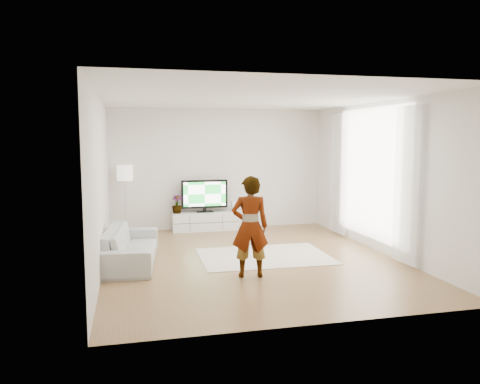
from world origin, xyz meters
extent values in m
plane|color=olive|center=(0.00, 0.00, 0.00)|extent=(6.00, 6.00, 0.00)
plane|color=white|center=(0.00, 0.00, 2.80)|extent=(6.00, 6.00, 0.00)
cube|color=silver|center=(-2.50, 0.00, 1.40)|extent=(0.02, 6.00, 2.80)
cube|color=silver|center=(2.50, 0.00, 1.40)|extent=(0.02, 6.00, 2.80)
cube|color=silver|center=(0.00, 3.00, 1.40)|extent=(5.00, 0.02, 2.80)
cube|color=silver|center=(0.00, -3.00, 1.40)|extent=(5.00, 0.02, 2.80)
cube|color=white|center=(2.48, 0.30, 1.45)|extent=(0.01, 2.60, 2.50)
cube|color=white|center=(2.40, -1.00, 1.35)|extent=(0.04, 0.70, 2.60)
cube|color=white|center=(2.40, 1.60, 1.35)|extent=(0.04, 0.70, 2.60)
cube|color=white|center=(-0.36, 2.77, 0.21)|extent=(1.51, 0.42, 0.42)
cube|color=black|center=(-0.36, 2.55, 0.21)|extent=(1.46, 0.00, 0.01)
cube|color=black|center=(-0.74, 2.55, 0.21)|extent=(0.01, 0.00, 0.37)
cube|color=black|center=(0.01, 2.55, 0.21)|extent=(0.01, 0.00, 0.37)
cube|color=black|center=(-0.36, 2.79, 0.43)|extent=(0.38, 0.21, 0.02)
cube|color=black|center=(-0.36, 2.79, 0.48)|extent=(0.08, 0.05, 0.08)
cube|color=black|center=(-0.36, 2.79, 0.85)|extent=(1.07, 0.06, 0.65)
cube|color=green|center=(-0.36, 2.76, 0.85)|extent=(0.98, 0.01, 0.55)
cube|color=white|center=(0.29, 2.77, 0.55)|extent=(0.07, 0.18, 0.25)
cube|color=#4CB2FF|center=(0.29, 2.67, 0.57)|extent=(0.01, 0.00, 0.13)
imported|color=#3F7238|center=(-1.01, 2.77, 0.63)|extent=(0.24, 0.24, 0.42)
cube|color=beige|center=(0.29, 0.12, 0.01)|extent=(2.33, 1.70, 0.01)
imported|color=#334772|center=(-0.28, -1.02, 0.79)|extent=(0.61, 0.45, 1.55)
imported|color=#B7B7B2|center=(-2.05, 0.21, 0.30)|extent=(1.03, 2.15, 0.61)
cylinder|color=silver|center=(-2.14, 2.70, 0.01)|extent=(0.27, 0.27, 0.02)
cylinder|color=silver|center=(-2.14, 2.70, 0.61)|extent=(0.03, 0.03, 1.19)
cylinder|color=white|center=(-2.14, 2.70, 1.37)|extent=(0.34, 0.34, 0.33)
camera|label=1|loc=(-2.04, -7.79, 2.12)|focal=35.00mm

